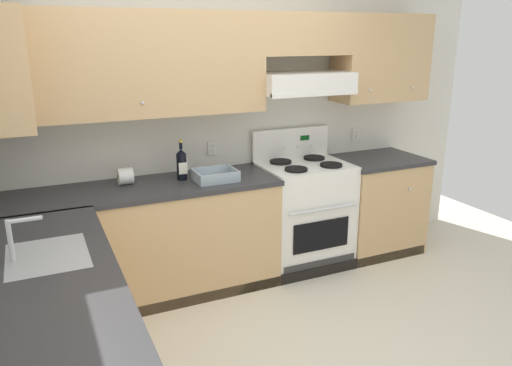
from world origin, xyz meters
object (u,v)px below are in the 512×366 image
stove (304,213)px  wine_bottle (182,164)px  bowl (215,177)px  paper_towel_roll (125,176)px

stove → wine_bottle: bearing=177.3°
bowl → stove: bearing=5.0°
stove → wine_bottle: 1.22m
stove → bowl: stove is taller
stove → paper_towel_roll: stove is taller
wine_bottle → paper_towel_roll: 0.44m
stove → bowl: size_ratio=3.71×
stove → wine_bottle: (-1.09, 0.05, 0.56)m
stove → paper_towel_roll: size_ratio=9.53×
stove → paper_towel_roll: (-1.51, 0.11, 0.49)m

